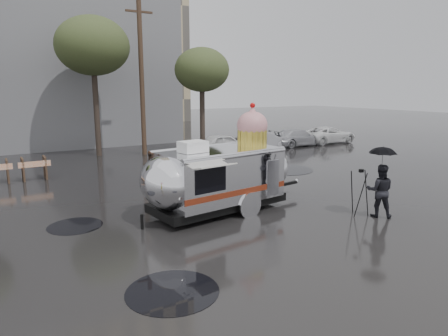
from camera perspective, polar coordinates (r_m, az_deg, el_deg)
ground at (r=11.58m, az=0.79°, el=-8.88°), size 120.00×120.00×0.00m
puddles at (r=15.32m, az=0.39°, el=-3.77°), size 12.85×10.76×0.01m
grey_building at (r=33.38m, az=-28.80°, el=14.30°), size 22.00×12.00×13.00m
utility_pole at (r=24.66m, az=-11.68°, el=12.57°), size 1.60×0.28×9.00m
tree_mid at (r=25.01m, az=-18.27°, el=16.17°), size 4.20×4.20×8.03m
tree_right at (r=25.16m, az=-3.18°, el=13.75°), size 3.36×3.36×6.42m
parked_cars at (r=27.71m, az=8.58°, el=4.43°), size 13.20×1.90×1.50m
airstream_trailer at (r=13.02m, az=-0.45°, el=-0.81°), size 6.64×3.04×3.59m
person_right at (r=13.46m, az=21.38°, el=-3.03°), size 0.89×0.89×1.69m
umbrella_black at (r=13.25m, az=21.71°, el=1.42°), size 1.04×1.04×2.26m
tripod at (r=13.37m, az=18.86°, el=-2.71°), size 0.60×0.61×1.52m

